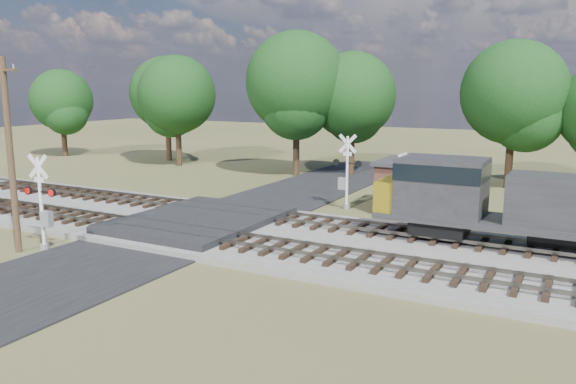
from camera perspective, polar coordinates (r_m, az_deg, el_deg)
The scene contains 11 objects.
ground at distance 29.86m, azimuth -9.49°, elevation -3.79°, with size 160.00×160.00×0.00m, color #4A4B28.
ballast_bed at distance 25.63m, azimuth 9.35°, elevation -5.84°, with size 140.00×10.00×0.30m, color gray.
road at distance 29.85m, azimuth -9.49°, elevation -3.72°, with size 7.00×60.00×0.08m, color black.
crossing_panel at distance 30.17m, azimuth -8.93°, elevation -3.01°, with size 7.00×9.00×0.62m, color #262628.
track_near at distance 26.40m, azimuth -6.77°, elevation -4.69°, with size 140.00×2.60×0.33m.
track_far at distance 30.50m, azimuth -1.40°, elevation -2.54°, with size 140.00×2.60×0.33m.
crossing_signal_near at distance 27.54m, azimuth -23.61°, elevation -1.81°, with size 1.79×0.41×4.44m.
crossing_signal_far at distance 34.29m, azimuth 5.87°, elevation 1.42°, with size 1.85×0.40×4.60m.
utility_pole at distance 27.46m, azimuth -26.40°, elevation 3.72°, with size 2.11×0.36×8.64m.
equipment_shed at distance 34.39m, azimuth 13.00°, elevation 0.62°, with size 4.60×4.60×3.07m.
treeline at distance 44.56m, azimuth 14.37°, elevation 9.60°, with size 80.56×11.12×11.96m.
Camera 1 is at (17.78, -22.85, 7.32)m, focal length 35.00 mm.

